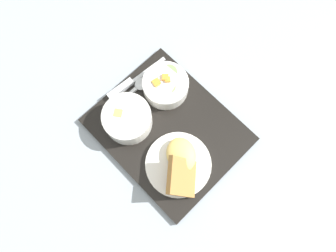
# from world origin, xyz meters

# --- Properties ---
(ground_plane) EXTENTS (4.00, 4.00, 0.00)m
(ground_plane) POSITION_xyz_m (0.00, 0.00, 0.00)
(ground_plane) COLOR #99A3AD
(serving_tray) EXTENTS (0.38, 0.32, 0.01)m
(serving_tray) POSITION_xyz_m (0.00, 0.00, 0.01)
(serving_tray) COLOR black
(serving_tray) RESTS_ON ground_plane
(bowl_salad) EXTENTS (0.12, 0.12, 0.05)m
(bowl_salad) POSITION_xyz_m (-0.09, 0.07, 0.04)
(bowl_salad) COLOR white
(bowl_salad) RESTS_ON serving_tray
(bowl_soup) EXTENTS (0.13, 0.13, 0.06)m
(bowl_soup) POSITION_xyz_m (-0.09, -0.06, 0.05)
(bowl_soup) COLOR white
(bowl_soup) RESTS_ON serving_tray
(plate_main) EXTENTS (0.17, 0.17, 0.08)m
(plate_main) POSITION_xyz_m (0.09, -0.04, 0.03)
(plate_main) COLOR white
(plate_main) RESTS_ON serving_tray
(knife) EXTENTS (0.03, 0.20, 0.02)m
(knife) POSITION_xyz_m (-0.17, -0.00, 0.02)
(knife) COLOR silver
(knife) RESTS_ON serving_tray
(spoon) EXTENTS (0.04, 0.15, 0.01)m
(spoon) POSITION_xyz_m (-0.14, 0.01, 0.02)
(spoon) COLOR silver
(spoon) RESTS_ON serving_tray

